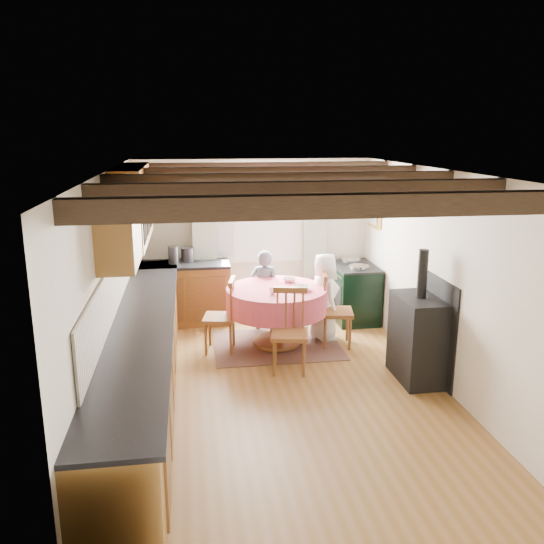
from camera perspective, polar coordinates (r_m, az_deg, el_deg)
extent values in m
cube|color=brown|center=(6.40, 1.09, -11.79)|extent=(3.60, 5.50, 0.00)
cube|color=white|center=(5.77, 1.20, 10.16)|extent=(3.60, 5.50, 0.00)
cube|color=silver|center=(8.63, -1.93, 3.46)|extent=(3.60, 0.00, 2.40)
cube|color=silver|center=(3.48, 9.01, -13.48)|extent=(3.60, 0.00, 2.40)
cube|color=silver|center=(5.96, -16.20, -2.03)|extent=(0.00, 5.50, 2.40)
cube|color=silver|center=(6.52, 16.94, -0.70)|extent=(0.00, 5.50, 2.40)
cube|color=black|center=(3.84, 6.29, 6.70)|extent=(3.60, 0.16, 0.16)
cube|color=black|center=(4.80, 3.24, 8.25)|extent=(3.60, 0.16, 0.16)
cube|color=black|center=(5.78, 1.20, 9.27)|extent=(3.60, 0.16, 0.16)
cube|color=black|center=(6.76, -0.26, 9.99)|extent=(3.60, 0.16, 0.16)
cube|color=black|center=(7.75, -1.34, 10.52)|extent=(3.60, 0.16, 0.16)
cube|color=beige|center=(6.24, -15.68, -1.26)|extent=(0.02, 4.50, 0.55)
cube|color=beige|center=(8.56, -8.59, 3.21)|extent=(1.40, 0.02, 0.55)
cube|color=brown|center=(6.17, -12.92, -8.73)|extent=(0.60, 5.30, 0.88)
cube|color=brown|center=(8.46, -8.73, -2.22)|extent=(1.30, 0.60, 0.88)
cube|color=black|center=(6.01, -12.97, -4.68)|extent=(0.64, 5.30, 0.04)
cube|color=black|center=(8.33, -8.85, 0.78)|extent=(1.30, 0.64, 0.04)
cube|color=brown|center=(6.96, -13.99, 6.71)|extent=(0.34, 1.80, 0.90)
cube|color=brown|center=(5.49, -15.33, 4.20)|extent=(0.34, 0.90, 0.70)
cube|color=white|center=(8.56, -1.28, 6.09)|extent=(1.34, 0.03, 1.54)
cube|color=white|center=(8.57, -1.28, 6.09)|extent=(1.20, 0.01, 1.40)
cube|color=#96AB81|center=(8.50, -6.88, 2.51)|extent=(0.35, 0.10, 2.10)
cube|color=#96AB81|center=(8.71, 4.37, 2.85)|extent=(0.35, 0.10, 2.10)
cylinder|color=black|center=(8.42, -1.22, 10.05)|extent=(2.00, 0.03, 0.03)
cube|color=gold|center=(8.51, 10.41, 6.48)|extent=(0.04, 0.50, 0.60)
cylinder|color=silver|center=(8.71, 4.99, 6.83)|extent=(0.30, 0.02, 0.30)
cube|color=#513225|center=(7.60, 0.46, -7.42)|extent=(1.68, 1.30, 0.01)
imported|color=#4D5D66|center=(8.01, -0.76, -1.88)|extent=(0.50, 0.41, 1.18)
imported|color=white|center=(7.68, 5.34, -2.55)|extent=(0.47, 0.64, 1.21)
imported|color=silver|center=(7.26, 3.08, -1.66)|extent=(0.30, 0.30, 0.05)
imported|color=silver|center=(7.65, 1.79, -0.81)|extent=(0.25, 0.25, 0.05)
imported|color=silver|center=(7.07, 0.06, -1.93)|extent=(0.13, 0.13, 0.08)
cylinder|color=#262628|center=(8.28, -10.01, 1.72)|extent=(0.15, 0.15, 0.26)
cylinder|color=#262628|center=(8.38, -8.61, 1.75)|extent=(0.19, 0.19, 0.21)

